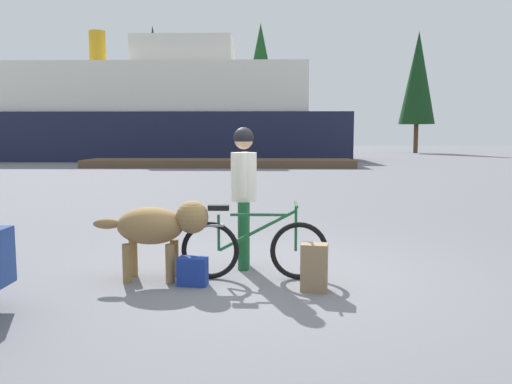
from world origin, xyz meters
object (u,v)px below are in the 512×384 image
dog (159,226)px  person_cyclist (244,183)px  backpack (314,267)px  ferry_boat (148,115)px  handbag_pannier (193,271)px  bicycle (253,248)px

dog → person_cyclist: bearing=30.5°
backpack → person_cyclist: bearing=130.0°
ferry_boat → handbag_pannier: bearing=-76.2°
bicycle → ferry_boat: bearing=105.1°
bicycle → dog: dog is taller
bicycle → person_cyclist: size_ratio=0.97×
person_cyclist → dog: (-0.95, -0.56, -0.45)m
backpack → handbag_pannier: backpack is taller
backpack → ferry_boat: (-8.77, 30.42, 2.82)m
dog → handbag_pannier: (0.42, -0.23, -0.47)m
bicycle → handbag_pannier: 0.75m
bicycle → dog: 1.11m
handbag_pannier → person_cyclist: bearing=56.0°
bicycle → person_cyclist: person_cyclist is taller
bicycle → backpack: size_ratio=3.32×
bicycle → ferry_boat: size_ratio=0.06×
person_cyclist → handbag_pannier: 1.32m
person_cyclist → dog: size_ratio=1.32×
handbag_pannier → ferry_boat: (-7.43, 30.25, 2.92)m
handbag_pannier → bicycle: bearing=22.0°
bicycle → handbag_pannier: bicycle is taller
person_cyclist → handbag_pannier: (-0.53, -0.79, -0.91)m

